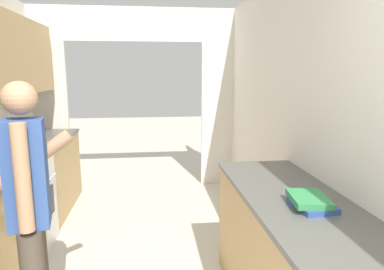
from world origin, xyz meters
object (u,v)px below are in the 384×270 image
at_px(person, 30,215).
at_px(knife, 27,146).
at_px(book_stack, 310,202).
at_px(range_oven, 8,209).

relative_size(person, knife, 4.81).
distance_m(person, book_stack, 1.58).
bearing_deg(book_stack, knife, 139.12).
bearing_deg(person, range_oven, 15.61).
xyz_separation_m(range_oven, knife, (0.00, 0.58, 0.45)).
relative_size(range_oven, person, 0.64).
relative_size(book_stack, knife, 0.88).
relative_size(person, book_stack, 5.46).
bearing_deg(person, book_stack, -108.03).
relative_size(range_oven, knife, 3.10).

